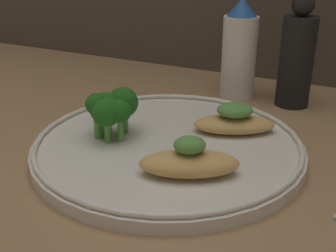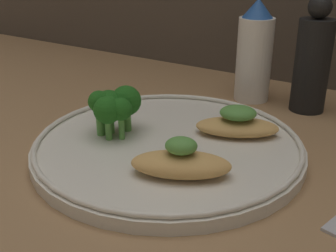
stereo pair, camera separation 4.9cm
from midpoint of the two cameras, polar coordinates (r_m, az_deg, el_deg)
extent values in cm
cube|color=#936D47|center=(50.45, -2.77, -4.13)|extent=(180.00, 180.00, 1.00)
cylinder|color=silver|center=(49.90, -2.80, -2.91)|extent=(31.71, 31.71, 1.40)
torus|color=silver|center=(49.47, -2.82, -1.87)|extent=(31.11, 31.11, 0.60)
ellipsoid|color=tan|center=(42.18, -0.41, -5.19)|extent=(11.03, 8.57, 2.42)
ellipsoid|color=#518E3D|center=(41.23, -0.42, -2.66)|extent=(4.02, 3.74, 1.73)
ellipsoid|color=tan|center=(52.04, 6.28, 0.19)|extent=(11.06, 8.70, 2.01)
ellipsoid|color=#518E3D|center=(51.34, 6.37, 2.10)|extent=(5.52, 5.13, 1.70)
cylinder|color=#569942|center=(49.74, -9.24, -0.60)|extent=(0.70, 0.70, 2.83)
sphere|color=#1E5B19|center=(48.83, -9.42, 1.94)|extent=(2.73, 2.73, 2.73)
cylinder|color=#569942|center=(52.04, -8.73, 0.41)|extent=(1.05, 1.05, 2.61)
sphere|color=#1E5B19|center=(51.09, -8.91, 3.11)|extent=(3.73, 3.73, 3.73)
cylinder|color=#569942|center=(51.70, -10.92, -0.21)|extent=(1.07, 1.07, 2.11)
sphere|color=#1E5B19|center=(50.79, -11.13, 2.30)|extent=(3.93, 3.93, 3.93)
cylinder|color=#569942|center=(50.95, -12.19, 0.09)|extent=(1.02, 1.02, 3.38)
sphere|color=#1E5B19|center=(50.00, -12.44, 2.85)|extent=(2.64, 2.64, 2.64)
cylinder|color=#569942|center=(49.78, -10.98, -0.87)|extent=(0.79, 0.79, 2.59)
sphere|color=#1E5B19|center=(48.83, -11.20, 1.76)|extent=(3.30, 3.30, 3.30)
cylinder|color=white|center=(67.43, 7.52, 9.14)|extent=(5.41, 5.41, 12.77)
cone|color=#23519E|center=(65.96, 7.89, 15.71)|extent=(4.60, 4.60, 2.81)
cylinder|color=black|center=(65.08, 14.92, 8.30)|extent=(5.01, 5.01, 13.37)
sphere|color=black|center=(63.53, 15.71, 15.54)|extent=(3.26, 3.26, 3.26)
camera|label=1|loc=(0.02, -92.86, -1.24)|focal=45.00mm
camera|label=2|loc=(0.02, 87.14, 1.24)|focal=45.00mm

